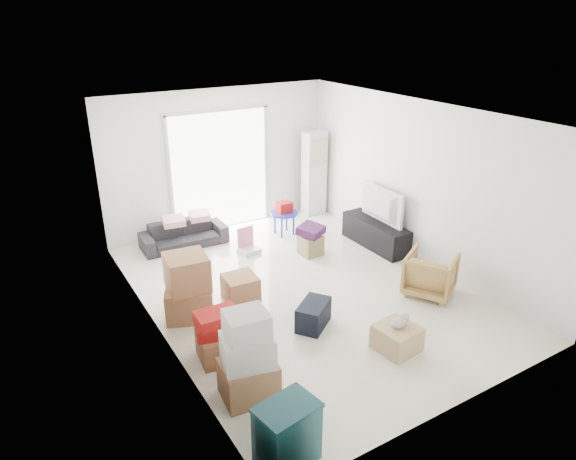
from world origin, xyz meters
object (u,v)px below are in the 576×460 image
(television, at_px, (377,218))
(sofa, at_px, (184,230))
(ac_tower, at_px, (314,174))
(storage_bins, at_px, (287,434))
(armchair, at_px, (431,272))
(kids_table, at_px, (284,211))
(ottoman, at_px, (311,245))
(wood_crate, at_px, (397,338))
(tv_console, at_px, (375,234))

(television, xyz_separation_m, sofa, (-2.99, 1.81, -0.25))
(ac_tower, distance_m, storage_bins, 6.60)
(armchair, bearing_deg, kids_table, -16.54)
(kids_table, bearing_deg, armchair, -76.56)
(television, xyz_separation_m, ottoman, (-1.21, 0.31, -0.37))
(ottoman, bearing_deg, sofa, 139.90)
(television, height_order, armchair, armchair)
(ac_tower, distance_m, wood_crate, 4.91)
(storage_bins, xyz_separation_m, ottoman, (2.69, 3.68, -0.15))
(ac_tower, distance_m, tv_console, 2.06)
(ac_tower, height_order, television, ac_tower)
(ac_tower, height_order, armchair, ac_tower)
(ottoman, relative_size, wood_crate, 0.72)
(ac_tower, xyz_separation_m, television, (0.05, -1.96, -0.32))
(ac_tower, relative_size, television, 1.63)
(television, distance_m, ottoman, 1.30)
(television, bearing_deg, sofa, 60.67)
(television, distance_m, kids_table, 1.75)
(sofa, relative_size, wood_crate, 3.14)
(kids_table, distance_m, wood_crate, 3.96)
(kids_table, height_order, wood_crate, kids_table)
(tv_console, xyz_separation_m, ottoman, (-1.21, 0.31, -0.06))
(sofa, height_order, storage_bins, storage_bins)
(television, height_order, storage_bins, storage_bins)
(sofa, distance_m, ottoman, 2.33)
(storage_bins, distance_m, wood_crate, 2.25)
(storage_bins, height_order, ottoman, storage_bins)
(ottoman, distance_m, wood_crate, 2.95)
(storage_bins, bearing_deg, ottoman, 53.82)
(armchair, height_order, ottoman, armchair)
(armchair, bearing_deg, wood_crate, 90.47)
(ac_tower, distance_m, sofa, 3.00)
(sofa, distance_m, armchair, 4.40)
(ottoman, bearing_deg, wood_crate, -101.64)
(tv_console, height_order, kids_table, kids_table)
(ottoman, bearing_deg, television, -14.56)
(storage_bins, bearing_deg, tv_console, 40.82)
(sofa, bearing_deg, television, -29.55)
(television, relative_size, wood_crate, 2.19)
(sofa, bearing_deg, tv_console, -29.55)
(storage_bins, bearing_deg, television, 40.82)
(kids_table, bearing_deg, television, -48.92)
(storage_bins, bearing_deg, kids_table, 59.61)
(ac_tower, distance_m, television, 1.99)
(wood_crate, bearing_deg, ac_tower, 68.88)
(television, height_order, kids_table, kids_table)
(ac_tower, height_order, storage_bins, ac_tower)
(kids_table, bearing_deg, ac_tower, 30.25)
(tv_console, relative_size, sofa, 0.93)
(storage_bins, relative_size, kids_table, 1.00)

